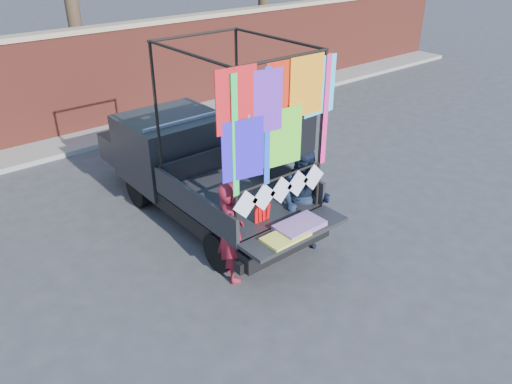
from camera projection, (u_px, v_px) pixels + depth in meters
ground at (236, 257)px, 8.16m from camera, size 90.00×90.00×0.00m
brick_wall at (63, 85)px, 12.30m from camera, size 30.00×0.45×2.61m
curb at (82, 141)px, 12.42m from camera, size 30.00×1.20×0.12m
pickup_truck at (188, 165)px, 9.33m from camera, size 2.09×5.24×3.30m
woman at (231, 232)px, 7.33m from camera, size 0.54×0.68×1.63m
man at (304, 199)px, 8.04m from camera, size 1.03×1.09×1.79m
streamer_bundle at (265, 209)px, 7.56m from camera, size 0.88×0.10×0.61m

